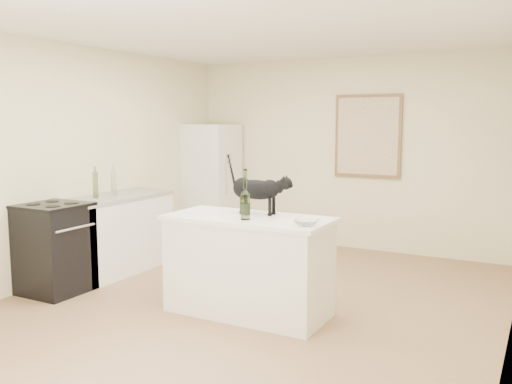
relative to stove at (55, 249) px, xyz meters
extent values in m
plane|color=#8E6D4B|center=(1.95, 0.60, -0.45)|extent=(5.50, 5.50, 0.00)
plane|color=white|center=(1.95, 0.60, 2.15)|extent=(5.50, 5.50, 0.00)
plane|color=beige|center=(1.95, 3.35, 0.85)|extent=(4.50, 0.00, 4.50)
plane|color=beige|center=(-0.30, 0.60, 0.85)|extent=(0.00, 5.50, 5.50)
cube|color=white|center=(2.05, 0.40, -0.02)|extent=(1.44, 0.67, 0.86)
cube|color=white|center=(2.05, 0.40, 0.43)|extent=(1.50, 0.70, 0.04)
cube|color=white|center=(0.00, 0.90, -0.02)|extent=(0.60, 1.40, 0.86)
cube|color=gray|center=(0.00, 0.90, 0.43)|extent=(0.62, 1.44, 0.04)
cube|color=black|center=(0.00, 0.00, 0.00)|extent=(0.60, 0.60, 0.90)
cube|color=white|center=(0.00, 2.95, 0.40)|extent=(0.68, 0.68, 1.70)
cube|color=brown|center=(2.25, 3.32, 1.10)|extent=(0.90, 0.03, 1.10)
cube|color=beige|center=(2.25, 3.30, 1.10)|extent=(0.82, 0.00, 1.02)
cylinder|color=#315220|center=(2.10, 0.25, 0.65)|extent=(0.11, 0.11, 0.39)
imported|color=silver|center=(2.68, 0.24, 0.48)|extent=(0.26, 0.26, 0.05)
cube|color=beige|center=(0.34, 2.92, 0.76)|extent=(0.02, 0.13, 0.16)
cylinder|color=#9FACA2|center=(-0.02, 0.91, 0.59)|extent=(0.06, 0.06, 0.28)
cylinder|color=#2C501B|center=(-0.05, 0.65, 0.59)|extent=(0.06, 0.06, 0.29)
camera|label=1|loc=(4.41, -3.83, 1.31)|focal=38.35mm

